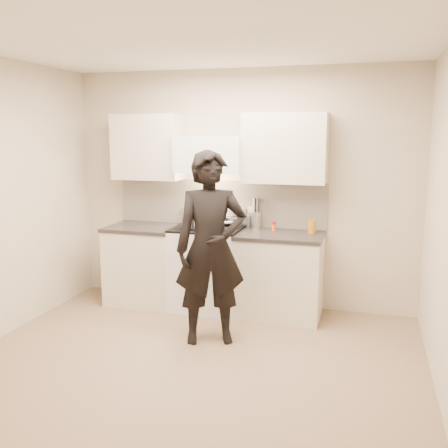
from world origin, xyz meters
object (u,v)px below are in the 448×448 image
(wok, at_px, (228,217))
(person, at_px, (211,248))
(stove, at_px, (208,268))
(utensil_crock, at_px, (255,219))
(counter_right, at_px, (280,275))

(wok, height_order, person, person)
(stove, relative_size, person, 0.52)
(stove, xyz_separation_m, person, (0.32, -0.87, 0.44))
(utensil_crock, bearing_deg, person, -99.14)
(utensil_crock, distance_m, person, 1.13)
(person, bearing_deg, wok, 74.36)
(wok, relative_size, person, 0.23)
(utensil_crock, xyz_separation_m, person, (-0.18, -1.11, -0.11))
(stove, relative_size, wok, 2.32)
(counter_right, bearing_deg, person, -120.54)
(stove, height_order, utensil_crock, utensil_crock)
(counter_right, distance_m, person, 1.11)
(stove, bearing_deg, person, -69.92)
(counter_right, bearing_deg, utensil_crock, 143.66)
(utensil_crock, bearing_deg, counter_right, -36.34)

